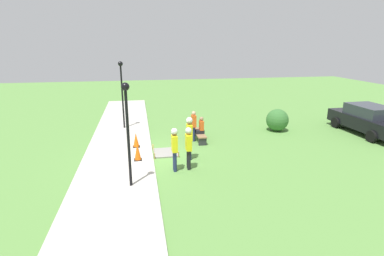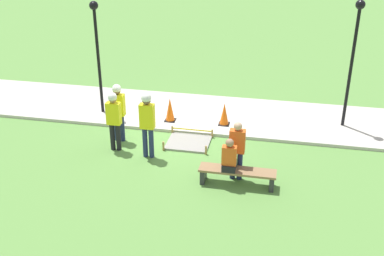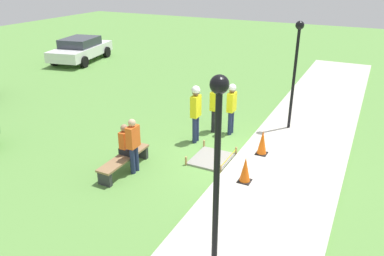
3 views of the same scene
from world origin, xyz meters
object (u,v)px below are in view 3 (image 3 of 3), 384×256
Objects in this scene: worker_supervisor at (215,103)px; parked_car_white at (81,49)px; bystander_in_orange_shirt at (133,143)px; park_bench at (124,160)px; traffic_cone_far_patch at (262,142)px; traffic_cone_near_patch at (245,170)px; worker_trainee at (232,104)px; worker_assistant at (196,108)px; lamppost_near at (296,60)px; lamppost_far at (217,162)px; person_seated_on_bench at (126,142)px.

worker_supervisor reaches higher than parked_car_white.
bystander_in_orange_shirt is 0.34× the size of parked_car_white.
park_bench is 14.27m from parked_car_white.
park_bench is (-2.57, 3.26, -0.16)m from traffic_cone_far_patch.
worker_trainee is at bearing 27.66° from traffic_cone_near_patch.
worker_supervisor is (3.68, -1.19, 0.74)m from park_bench.
worker_supervisor is at bearing -11.64° from worker_assistant.
park_bench is at bearing 103.74° from traffic_cone_near_patch.
bystander_in_orange_shirt is 6.09m from lamppost_near.
traffic_cone_far_patch is at bearing -51.74° from park_bench.
parked_car_white reaches higher than park_bench.
worker_supervisor is 13.07m from parked_car_white.
lamppost_far reaches higher than worker_trainee.
traffic_cone_near_patch is at bearing -143.39° from worker_supervisor.
traffic_cone_far_patch is 0.48× the size of bystander_in_orange_shirt.
bystander_in_orange_shirt is at bearing 158.29° from worker_trainee.
park_bench is at bearing 154.75° from worker_trainee.
traffic_cone_far_patch is (1.76, 0.07, 0.03)m from traffic_cone_near_patch.
lamppost_near reaches higher than bystander_in_orange_shirt.
park_bench is at bearing -167.00° from person_seated_on_bench.
traffic_cone_far_patch is 2.42m from worker_supervisor.
traffic_cone_near_patch is 3.63m from worker_supervisor.
traffic_cone_near_patch is 0.18× the size of lamppost_far.
traffic_cone_near_patch is at bearing 177.34° from lamppost_near.
bystander_in_orange_shirt is 0.44× the size of lamppost_near.
worker_supervisor is at bearing -13.78° from bystander_in_orange_shirt.
lamppost_far is at bearing -156.65° from worker_supervisor.
bystander_in_orange_shirt is (0.07, -0.30, 0.59)m from park_bench.
bystander_in_orange_shirt is at bearing 103.82° from traffic_cone_near_patch.
lamppost_far is at bearing -128.54° from bystander_in_orange_shirt.
traffic_cone_near_patch is at bearing -76.18° from bystander_in_orange_shirt.
parked_car_white is (9.60, 10.29, -0.05)m from person_seated_on_bench.
traffic_cone_far_patch reaches higher than park_bench.
lamppost_near is at bearing -47.24° from worker_assistant.
bystander_in_orange_shirt reaches higher than parked_car_white.
traffic_cone_far_patch is 0.43× the size of worker_trainee.
bystander_in_orange_shirt reaches higher than traffic_cone_near_patch.
lamppost_near reaches higher than worker_trainee.
person_seated_on_bench is 0.40m from bystander_in_orange_shirt.
worker_trainee is 7.21m from lamppost_far.
person_seated_on_bench is at bearing 52.65° from lamppost_far.
park_bench is at bearing 144.79° from lamppost_near.
lamppost_near is (4.98, -3.52, 2.21)m from park_bench.
worker_trainee is at bearing -27.23° from person_seated_on_bench.
bystander_in_orange_shirt is at bearing 146.83° from lamppost_near.
traffic_cone_far_patch is 0.20× the size of lamppost_far.
lamppost_near is at bearing -2.66° from traffic_cone_near_patch.
worker_supervisor is at bearing -129.19° from parked_car_white.
worker_trainee is at bearing 51.06° from traffic_cone_far_patch.
lamppost_near is 7.90m from lamppost_far.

